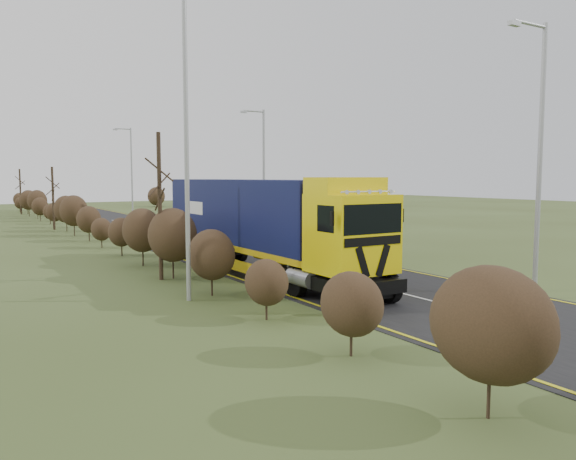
{
  "coord_description": "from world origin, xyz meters",
  "views": [
    {
      "loc": [
        -14.05,
        -18.26,
        4.24
      ],
      "look_at": [
        -1.17,
        2.66,
        1.91
      ],
      "focal_mm": 35.0,
      "sensor_mm": 36.0,
      "label": 1
    }
  ],
  "objects_px": {
    "lorry": "(262,220)",
    "car_blue_sedan": "(243,217)",
    "car_red_hatchback": "(267,228)",
    "speed_sign": "(297,224)",
    "streetlight_near": "(538,145)"
  },
  "relations": [
    {
      "from": "lorry",
      "to": "car_red_hatchback",
      "type": "xyz_separation_m",
      "value": [
        7.42,
        12.74,
        -1.68
      ]
    },
    {
      "from": "car_blue_sedan",
      "to": "streetlight_near",
      "type": "xyz_separation_m",
      "value": [
        -4.02,
        -31.55,
        4.67
      ]
    },
    {
      "from": "lorry",
      "to": "car_red_hatchback",
      "type": "relative_size",
      "value": 3.6
    },
    {
      "from": "car_red_hatchback",
      "to": "streetlight_near",
      "type": "bearing_deg",
      "value": 100.98
    },
    {
      "from": "car_blue_sedan",
      "to": "speed_sign",
      "type": "height_order",
      "value": "speed_sign"
    },
    {
      "from": "car_blue_sedan",
      "to": "speed_sign",
      "type": "distance_m",
      "value": 16.26
    },
    {
      "from": "lorry",
      "to": "car_blue_sedan",
      "type": "distance_m",
      "value": 25.84
    },
    {
      "from": "car_red_hatchback",
      "to": "speed_sign",
      "type": "bearing_deg",
      "value": 93.87
    },
    {
      "from": "car_red_hatchback",
      "to": "speed_sign",
      "type": "xyz_separation_m",
      "value": [
        -0.75,
        -5.07,
        0.67
      ]
    },
    {
      "from": "lorry",
      "to": "car_blue_sedan",
      "type": "xyz_separation_m",
      "value": [
        10.95,
        23.34,
        -1.69
      ]
    },
    {
      "from": "streetlight_near",
      "to": "speed_sign",
      "type": "distance_m",
      "value": 16.37
    },
    {
      "from": "lorry",
      "to": "car_blue_sedan",
      "type": "relative_size",
      "value": 3.54
    },
    {
      "from": "streetlight_near",
      "to": "lorry",
      "type": "bearing_deg",
      "value": 130.18
    },
    {
      "from": "lorry",
      "to": "car_blue_sedan",
      "type": "height_order",
      "value": "lorry"
    },
    {
      "from": "streetlight_near",
      "to": "car_blue_sedan",
      "type": "bearing_deg",
      "value": 82.74
    }
  ]
}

